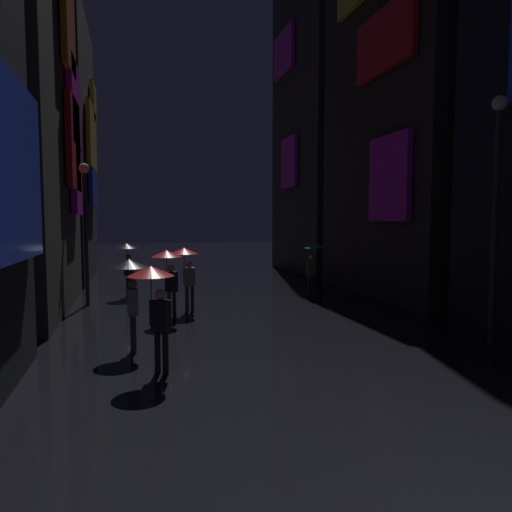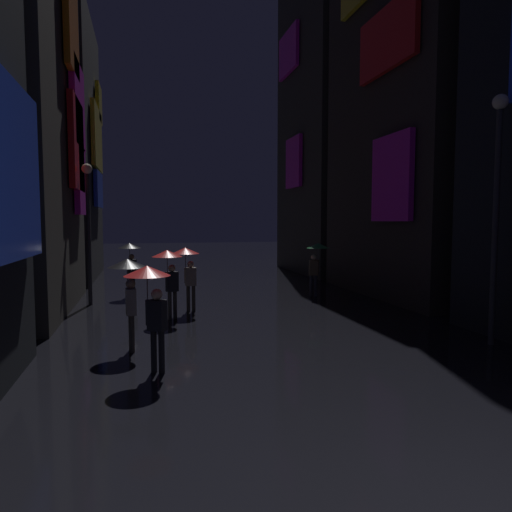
# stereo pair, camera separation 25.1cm
# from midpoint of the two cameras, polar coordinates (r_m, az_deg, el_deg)

# --- Properties ---
(building_left_mid) EXTENTS (4.25, 7.89, 12.11)m
(building_left_mid) POSITION_cam_midpoint_polar(r_m,az_deg,el_deg) (17.05, -28.96, 14.26)
(building_left_mid) COLOR #33302D
(building_left_mid) RESTS_ON ground
(building_left_far) EXTENTS (4.25, 8.20, 13.35)m
(building_left_far) POSITION_cam_midpoint_polar(r_m,az_deg,el_deg) (25.98, -23.75, 12.19)
(building_left_far) COLOR black
(building_left_far) RESTS_ON ground
(building_right_mid) EXTENTS (4.25, 8.23, 21.20)m
(building_right_mid) POSITION_cam_midpoint_polar(r_m,az_deg,el_deg) (21.03, 19.90, 25.39)
(building_right_mid) COLOR #2D2826
(building_right_mid) RESTS_ON ground
(building_right_far) EXTENTS (4.25, 7.55, 17.61)m
(building_right_far) POSITION_cam_midpoint_polar(r_m,az_deg,el_deg) (27.89, 9.40, 16.39)
(building_right_far) COLOR #33302D
(building_right_far) RESTS_ON ground
(pedestrian_near_crossing_red) EXTENTS (0.90, 0.90, 2.12)m
(pedestrian_near_crossing_red) POSITION_cam_midpoint_polar(r_m,az_deg,el_deg) (15.09, -8.14, -0.66)
(pedestrian_near_crossing_red) COLOR #38332D
(pedestrian_near_crossing_red) RESTS_ON ground
(pedestrian_foreground_left_red) EXTENTS (0.90, 0.90, 2.12)m
(pedestrian_foreground_left_red) POSITION_cam_midpoint_polar(r_m,az_deg,el_deg) (9.10, -12.30, -4.02)
(pedestrian_foreground_left_red) COLOR black
(pedestrian_foreground_left_red) RESTS_ON ground
(pedestrian_midstreet_left_green) EXTENTS (0.90, 0.90, 2.12)m
(pedestrian_midstreet_left_green) POSITION_cam_midpoint_polar(r_m,az_deg,el_deg) (18.16, 7.98, 0.19)
(pedestrian_midstreet_left_green) COLOR #2D2D38
(pedestrian_midstreet_left_green) RESTS_ON ground
(pedestrian_foreground_right_black) EXTENTS (0.90, 0.90, 2.12)m
(pedestrian_foreground_right_black) POSITION_cam_midpoint_polar(r_m,az_deg,el_deg) (10.83, -15.01, -2.74)
(pedestrian_foreground_right_black) COLOR #38332D
(pedestrian_foreground_right_black) RESTS_ON ground
(pedestrian_midstreet_centre_black) EXTENTS (0.90, 0.90, 2.12)m
(pedestrian_midstreet_centre_black) POSITION_cam_midpoint_polar(r_m,az_deg,el_deg) (18.67, -15.08, 0.20)
(pedestrian_midstreet_centre_black) COLOR black
(pedestrian_midstreet_centre_black) RESTS_ON ground
(pedestrian_far_right_red) EXTENTS (0.90, 0.90, 2.12)m
(pedestrian_far_right_red) POSITION_cam_midpoint_polar(r_m,az_deg,el_deg) (13.92, -10.34, -1.10)
(pedestrian_far_right_red) COLOR #38332D
(pedestrian_far_right_red) RESTS_ON ground
(streetlamp_left_far) EXTENTS (0.36, 0.36, 4.99)m
(streetlamp_left_far) POSITION_cam_midpoint_polar(r_m,az_deg,el_deg) (17.15, -19.85, 4.73)
(streetlamp_left_far) COLOR #2D2D33
(streetlamp_left_far) RESTS_ON ground
(streetlamp_right_near) EXTENTS (0.36, 0.36, 5.94)m
(streetlamp_right_near) POSITION_cam_midpoint_polar(r_m,az_deg,el_deg) (12.34, 28.41, 7.08)
(streetlamp_right_near) COLOR #2D2D33
(streetlamp_right_near) RESTS_ON ground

